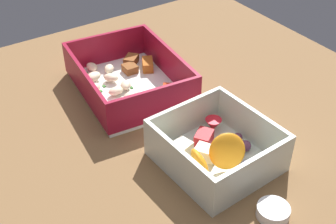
{
  "coord_description": "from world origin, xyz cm",
  "views": [
    {
      "loc": [
        44.58,
        -30.03,
        45.38
      ],
      "look_at": [
        -1.5,
        0.4,
        4.0
      ],
      "focal_mm": 48.06,
      "sensor_mm": 36.0,
      "label": 1
    }
  ],
  "objects": [
    {
      "name": "paper_cup_liner",
      "position": [
        21.12,
        0.86,
        2.75
      ],
      "size": [
        4.09,
        4.09,
        1.49
      ],
      "primitive_type": "cylinder",
      "color": "white",
      "rests_on": "table_surface"
    },
    {
      "name": "fruit_bowl",
      "position": [
        9.49,
        0.99,
        4.12
      ],
      "size": [
        15.5,
        14.74,
        6.05
      ],
      "rotation": [
        0.0,
        0.0,
        0.06
      ],
      "color": "silver",
      "rests_on": "table_surface"
    },
    {
      "name": "table_surface",
      "position": [
        0.0,
        0.0,
        1.0
      ],
      "size": [
        80.0,
        80.0,
        2.0
      ],
      "primitive_type": "cube",
      "color": "brown",
      "rests_on": "ground"
    },
    {
      "name": "pasta_container",
      "position": [
        -12.5,
        -0.26,
        3.89
      ],
      "size": [
        22.25,
        18.0,
        6.26
      ],
      "rotation": [
        0.0,
        0.0,
        -0.1
      ],
      "color": "white",
      "rests_on": "table_surface"
    }
  ]
}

